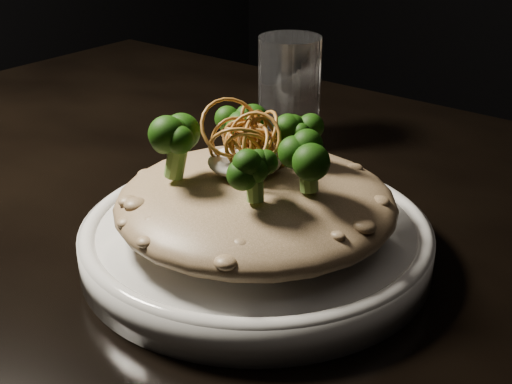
% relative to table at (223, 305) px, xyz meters
% --- Properties ---
extents(table, '(1.10, 0.80, 0.75)m').
position_rel_table_xyz_m(table, '(0.00, 0.00, 0.00)').
color(table, black).
rests_on(table, ground).
extents(plate, '(0.26, 0.26, 0.03)m').
position_rel_table_xyz_m(plate, '(0.06, -0.03, 0.10)').
color(plate, silver).
rests_on(plate, table).
extents(risotto, '(0.21, 0.21, 0.05)m').
position_rel_table_xyz_m(risotto, '(0.06, -0.03, 0.13)').
color(risotto, brown).
rests_on(risotto, plate).
extents(broccoli, '(0.12, 0.12, 0.05)m').
position_rel_table_xyz_m(broccoli, '(0.06, -0.03, 0.18)').
color(broccoli, black).
rests_on(broccoli, risotto).
extents(cheese, '(0.05, 0.05, 0.01)m').
position_rel_table_xyz_m(cheese, '(0.05, -0.03, 0.16)').
color(cheese, white).
rests_on(cheese, risotto).
extents(shallots, '(0.05, 0.05, 0.03)m').
position_rel_table_xyz_m(shallots, '(0.05, -0.03, 0.18)').
color(shallots, brown).
rests_on(shallots, cheese).
extents(drinking_glass, '(0.08, 0.08, 0.11)m').
position_rel_table_xyz_m(drinking_glass, '(-0.06, 0.18, 0.14)').
color(drinking_glass, white).
rests_on(drinking_glass, table).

